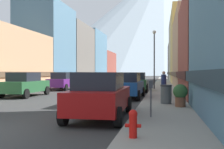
# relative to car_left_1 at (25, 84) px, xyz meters

# --- Properties ---
(sidewalk_left) EXTENTS (2.50, 100.00, 0.15)m
(sidewalk_left) POSITION_rel_car_left_1_xyz_m (-2.45, 23.27, -0.82)
(sidewalk_left) COLOR gray
(sidewalk_left) RESTS_ON ground
(sidewalk_right) EXTENTS (2.50, 100.00, 0.15)m
(sidewalk_right) POSITION_rel_car_left_1_xyz_m (10.05, 23.27, -0.82)
(sidewalk_right) COLOR gray
(sidewalk_right) RESTS_ON ground
(storefront_left_2) EXTENTS (6.37, 8.84, 11.58)m
(storefront_left_2) POSITION_rel_car_left_1_xyz_m (-6.74, 17.94, 4.71)
(storefront_left_2) COLOR slate
(storefront_left_2) RESTS_ON ground
(storefront_left_3) EXTENTS (9.38, 11.45, 10.61)m
(storefront_left_3) POSITION_rel_car_left_1_xyz_m (-8.24, 28.41, 4.23)
(storefront_left_3) COLOR #66605B
(storefront_left_3) RESTS_ON ground
(storefront_left_4) EXTENTS (7.89, 11.56, 11.07)m
(storefront_left_4) POSITION_rel_car_left_1_xyz_m (-7.50, 40.26, 4.46)
(storefront_left_4) COLOR slate
(storefront_left_4) RESTS_ON ground
(storefront_left_5) EXTENTS (7.92, 13.26, 7.44)m
(storefront_left_5) POSITION_rel_car_left_1_xyz_m (-7.51, 52.74, 2.68)
(storefront_left_5) COLOR brown
(storefront_left_5) RESTS_ON ground
(storefront_right_2) EXTENTS (8.65, 12.76, 8.17)m
(storefront_right_2) POSITION_rel_car_left_1_xyz_m (15.47, 12.56, 3.04)
(storefront_right_2) COLOR tan
(storefront_right_2) RESTS_ON ground
(storefront_right_3) EXTENTS (7.53, 9.37, 11.58)m
(storefront_right_3) POSITION_rel_car_left_1_xyz_m (14.92, 23.79, 4.71)
(storefront_right_3) COLOR #D8B259
(storefront_right_3) RESTS_ON ground
(storefront_right_4) EXTENTS (8.99, 12.99, 11.78)m
(storefront_right_4) POSITION_rel_car_left_1_xyz_m (15.64, 35.46, 4.81)
(storefront_right_4) COLOR beige
(storefront_right_4) RESTS_ON ground
(storefront_right_5) EXTENTS (8.80, 10.16, 8.53)m
(storefront_right_5) POSITION_rel_car_left_1_xyz_m (15.55, 47.24, 3.22)
(storefront_right_5) COLOR #66605B
(storefront_right_5) RESTS_ON ground
(car_left_1) EXTENTS (2.12, 4.43, 1.78)m
(car_left_1) POSITION_rel_car_left_1_xyz_m (0.00, 0.00, 0.00)
(car_left_1) COLOR #265933
(car_left_1) RESTS_ON ground
(car_left_2) EXTENTS (2.10, 4.42, 1.78)m
(car_left_2) POSITION_rel_car_left_1_xyz_m (-0.00, 7.47, 0.00)
(car_left_2) COLOR #591E72
(car_left_2) RESTS_ON ground
(car_left_3) EXTENTS (2.24, 4.48, 1.78)m
(car_left_3) POSITION_rel_car_left_1_xyz_m (-0.00, 16.43, 0.00)
(car_left_3) COLOR #591E72
(car_left_3) RESTS_ON ground
(car_right_0) EXTENTS (2.16, 4.45, 1.78)m
(car_right_0) POSITION_rel_car_left_1_xyz_m (7.60, -7.84, 0.00)
(car_right_0) COLOR #9E1111
(car_right_0) RESTS_ON ground
(car_right_1) EXTENTS (2.13, 4.43, 1.78)m
(car_right_1) POSITION_rel_car_left_1_xyz_m (7.60, 0.08, 0.00)
(car_right_1) COLOR #19478C
(car_right_1) RESTS_ON ground
(car_right_2) EXTENTS (2.23, 4.47, 1.78)m
(car_right_2) POSITION_rel_car_left_1_xyz_m (7.60, 6.47, 0.00)
(car_right_2) COLOR #265933
(car_right_2) RESTS_ON ground
(fire_hydrant_near) EXTENTS (0.40, 0.22, 0.70)m
(fire_hydrant_near) POSITION_rel_car_left_1_xyz_m (9.25, -11.19, -0.37)
(fire_hydrant_near) COLOR red
(fire_hydrant_near) RESTS_ON sidewalk_right
(parking_meter_near) EXTENTS (0.14, 0.10, 1.33)m
(parking_meter_near) POSITION_rel_car_left_1_xyz_m (9.55, -8.03, 0.11)
(parking_meter_near) COLOR #595960
(parking_meter_near) RESTS_ON sidewalk_right
(trash_bin_right) EXTENTS (0.59, 0.59, 0.98)m
(trash_bin_right) POSITION_rel_car_left_1_xyz_m (10.15, -3.78, -0.26)
(trash_bin_right) COLOR #4C5156
(trash_bin_right) RESTS_ON sidewalk_right
(potted_plant_0) EXTENTS (0.69, 0.69, 1.07)m
(potted_plant_0) POSITION_rel_car_left_1_xyz_m (10.80, -4.90, -0.15)
(potted_plant_0) COLOR brown
(potted_plant_0) RESTS_ON sidewalk_right
(pedestrian_1) EXTENTS (0.36, 0.36, 1.72)m
(pedestrian_1) POSITION_rel_car_left_1_xyz_m (10.05, 0.94, 0.04)
(pedestrian_1) COLOR navy
(pedestrian_1) RESTS_ON sidewalk_right
(pedestrian_2) EXTENTS (0.36, 0.36, 1.65)m
(pedestrian_2) POSITION_rel_car_left_1_xyz_m (-2.45, 11.61, 0.01)
(pedestrian_2) COLOR maroon
(pedestrian_2) RESTS_ON sidewalk_left
(streetlamp_right) EXTENTS (0.36, 0.36, 5.86)m
(streetlamp_right) POSITION_rel_car_left_1_xyz_m (9.15, 8.75, 3.09)
(streetlamp_right) COLOR black
(streetlamp_right) RESTS_ON sidewalk_right
(mountain_backdrop) EXTENTS (255.64, 255.64, 107.12)m
(mountain_backdrop) POSITION_rel_car_left_1_xyz_m (10.86, 248.27, 52.66)
(mountain_backdrop) COLOR silver
(mountain_backdrop) RESTS_ON ground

